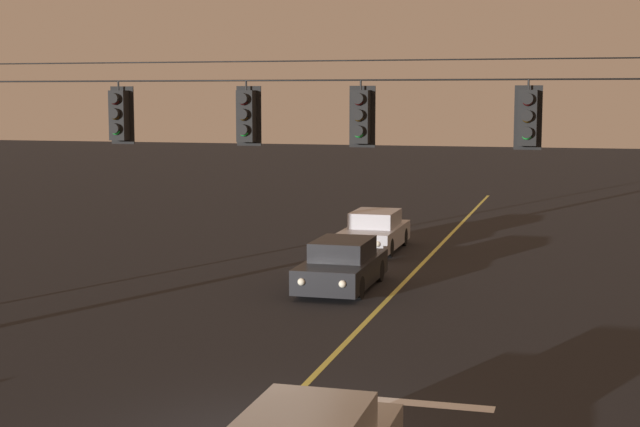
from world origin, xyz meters
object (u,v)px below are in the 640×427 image
(traffic_light_centre, at_px, (246,116))
(car_oncoming_lead, at_px, (342,266))
(traffic_light_left_inner, at_px, (119,115))
(traffic_light_rightmost, at_px, (528,118))
(car_oncoming_trailing, at_px, (375,232))
(traffic_light_right_inner, at_px, (360,117))

(traffic_light_centre, bearing_deg, car_oncoming_lead, 92.56)
(car_oncoming_lead, bearing_deg, traffic_light_centre, -87.44)
(traffic_light_left_inner, distance_m, traffic_light_centre, 2.62)
(traffic_light_rightmost, xyz_separation_m, car_oncoming_trailing, (-6.09, 16.02, -4.42))
(traffic_light_rightmost, bearing_deg, traffic_light_left_inner, 180.00)
(traffic_light_right_inner, bearing_deg, traffic_light_centre, 180.00)
(traffic_light_left_inner, xyz_separation_m, car_oncoming_lead, (2.21, 9.10, -4.42))
(traffic_light_centre, distance_m, car_oncoming_trailing, 16.65)
(car_oncoming_lead, bearing_deg, traffic_light_right_inner, -74.08)
(traffic_light_left_inner, xyz_separation_m, car_oncoming_trailing, (1.68, 16.02, -4.42))
(traffic_light_rightmost, height_order, car_oncoming_lead, traffic_light_rightmost)
(traffic_light_right_inner, distance_m, car_oncoming_lead, 10.45)
(traffic_light_right_inner, height_order, car_oncoming_trailing, traffic_light_right_inner)
(car_oncoming_trailing, bearing_deg, traffic_light_rightmost, -69.19)
(traffic_light_left_inner, bearing_deg, traffic_light_right_inner, 0.00)
(traffic_light_rightmost, relative_size, car_oncoming_lead, 0.28)
(traffic_light_left_inner, bearing_deg, traffic_light_centre, 0.00)
(traffic_light_centre, distance_m, traffic_light_right_inner, 2.19)
(traffic_light_rightmost, bearing_deg, traffic_light_centre, 180.00)
(traffic_light_right_inner, height_order, car_oncoming_lead, traffic_light_right_inner)
(traffic_light_centre, xyz_separation_m, car_oncoming_trailing, (-0.94, 16.02, -4.42))
(traffic_light_left_inner, distance_m, traffic_light_right_inner, 4.80)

